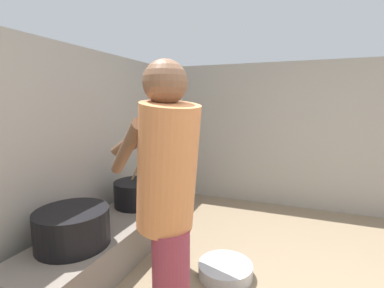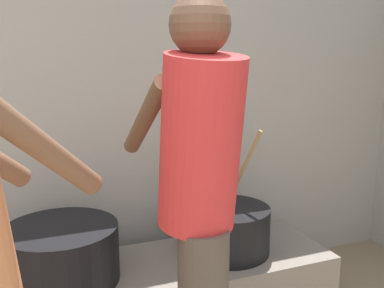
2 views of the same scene
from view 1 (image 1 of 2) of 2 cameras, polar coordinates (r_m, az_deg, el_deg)
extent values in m
cube|color=#9E998E|center=(4.11, 23.83, 1.46)|extent=(0.20, 4.82, 1.99)
cube|color=slate|center=(2.87, -16.03, -18.26)|extent=(2.02, 0.60, 0.35)
cylinder|color=black|center=(3.10, -11.30, -9.90)|extent=(0.48, 0.48, 0.26)
cylinder|color=#937047|center=(3.09, -10.64, -3.62)|extent=(0.14, 0.24, 0.51)
cylinder|color=black|center=(2.44, -23.35, -15.47)|extent=(0.56, 0.56, 0.29)
cylinder|color=#4C4238|center=(2.48, -3.30, -16.55)|extent=(0.20, 0.20, 0.80)
cylinder|color=red|center=(2.28, -4.16, 0.35)|extent=(0.31, 0.40, 0.69)
sphere|color=brown|center=(2.26, -4.51, 11.09)|extent=(0.22, 0.22, 0.22)
cylinder|color=brown|center=(2.49, -8.08, 2.65)|extent=(0.08, 0.49, 0.37)
cylinder|color=brown|center=(2.26, -11.24, 1.95)|extent=(0.08, 0.49, 0.37)
cylinder|color=#D17F4C|center=(1.41, -5.12, -4.91)|extent=(0.48, 0.49, 0.68)
sphere|color=brown|center=(1.38, -5.54, 12.55)|extent=(0.22, 0.22, 0.22)
cylinder|color=brown|center=(1.67, -4.46, -0.31)|extent=(0.36, 0.42, 0.37)
cylinder|color=brown|center=(1.57, -13.38, -1.06)|extent=(0.36, 0.42, 0.37)
cylinder|color=#B7B7BC|center=(2.58, 6.87, -24.33)|extent=(0.46, 0.46, 0.11)
camera|label=2|loc=(1.50, 39.15, 6.02)|focal=39.99mm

